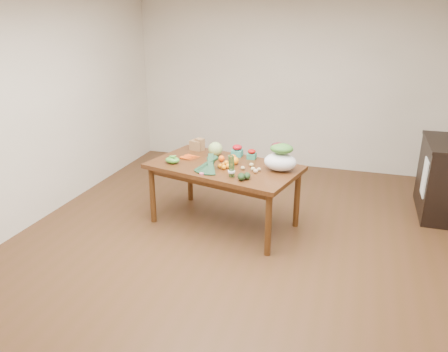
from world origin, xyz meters
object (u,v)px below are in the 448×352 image
(dining_table, at_px, (224,195))
(paper_bag, at_px, (197,144))
(kale_bunch, at_px, (207,165))
(cabinet, at_px, (444,178))
(cabbage, at_px, (215,149))
(asparagus_bundle, at_px, (232,166))
(salad_bag, at_px, (280,158))
(mandarin_cluster, at_px, (226,164))

(dining_table, relative_size, paper_bag, 8.01)
(paper_bag, xyz_separation_m, kale_bunch, (0.40, -0.74, 0.01))
(cabinet, xyz_separation_m, cabbage, (-2.72, -0.81, 0.37))
(paper_bag, bearing_deg, asparagus_bundle, -49.12)
(cabinet, relative_size, salad_bag, 2.82)
(kale_bunch, xyz_separation_m, asparagus_bundle, (0.31, -0.07, 0.05))
(cabinet, height_order, kale_bunch, cabinet)
(dining_table, distance_m, mandarin_cluster, 0.43)
(paper_bag, xyz_separation_m, mandarin_cluster, (0.56, -0.53, -0.03))
(cabbage, xyz_separation_m, mandarin_cluster, (0.26, -0.37, -0.04))
(salad_bag, bearing_deg, mandarin_cluster, -172.20)
(paper_bag, height_order, cabbage, cabbage)
(cabinet, bearing_deg, kale_bunch, -152.12)
(dining_table, bearing_deg, asparagus_bundle, -47.49)
(paper_bag, relative_size, cabbage, 1.22)
(dining_table, bearing_deg, salad_bag, 14.70)
(paper_bag, bearing_deg, salad_bag, -21.23)
(cabbage, bearing_deg, kale_bunch, -80.92)
(asparagus_bundle, bearing_deg, salad_bag, 52.14)
(salad_bag, bearing_deg, dining_table, -178.76)
(mandarin_cluster, xyz_separation_m, kale_bunch, (-0.16, -0.21, 0.04))
(asparagus_bundle, bearing_deg, kale_bunch, 179.89)
(dining_table, distance_m, asparagus_bundle, 0.64)
(paper_bag, height_order, asparagus_bundle, asparagus_bundle)
(mandarin_cluster, bearing_deg, paper_bag, 136.46)
(cabbage, height_order, mandarin_cluster, cabbage)
(kale_bunch, bearing_deg, paper_bag, 131.72)
(dining_table, relative_size, mandarin_cluster, 9.41)
(salad_bag, bearing_deg, kale_bunch, -159.17)
(cabinet, distance_m, kale_bunch, 3.00)
(kale_bunch, bearing_deg, asparagus_bundle, -0.11)
(mandarin_cluster, distance_m, salad_bag, 0.61)
(dining_table, distance_m, cabinet, 2.75)
(cabinet, bearing_deg, dining_table, -156.11)
(cabinet, bearing_deg, salad_bag, -149.47)
(dining_table, xyz_separation_m, cabbage, (-0.21, 0.30, 0.46))
(kale_bunch, bearing_deg, salad_bag, 34.29)
(paper_bag, bearing_deg, kale_bunch, -61.74)
(cabbage, bearing_deg, dining_table, -55.83)
(cabbage, bearing_deg, salad_bag, -18.64)
(cabbage, height_order, asparagus_bundle, asparagus_bundle)
(dining_table, xyz_separation_m, kale_bunch, (-0.11, -0.28, 0.45))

